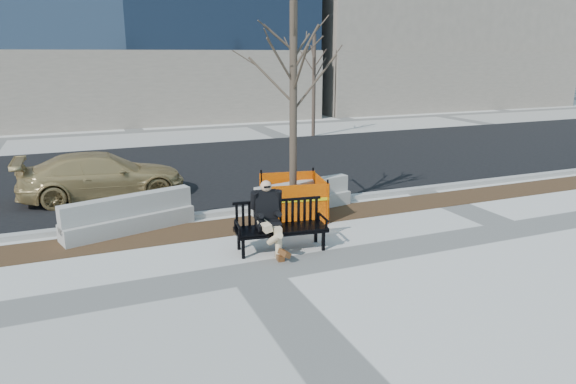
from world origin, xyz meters
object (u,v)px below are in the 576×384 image
Objects in this scene: seated_man at (268,250)px; jersey_barrier_left at (130,231)px; jersey_barrier_right at (303,210)px; bench at (281,250)px; tree_fence at (293,217)px; sedan at (105,198)px.

jersey_barrier_left is at bearing 144.84° from seated_man.
jersey_barrier_left is at bearing 168.89° from jersey_barrier_right.
bench is at bearing -56.36° from jersey_barrier_left.
jersey_barrier_right is (0.45, 0.43, 0.00)m from tree_fence.
tree_fence is at bearing -147.56° from jersey_barrier_right.
bench is 1.31× the size of seated_man.
bench is 0.64× the size of jersey_barrier_left.
seated_man is 2.22m from tree_fence.
tree_fence is 1.82× the size of jersey_barrier_left.
bench is at bearing -149.90° from sedan.
sedan is (-2.80, 5.34, 0.00)m from seated_man.
seated_man is at bearing -58.12° from jersey_barrier_left.
tree_fence is at bearing -130.05° from sedan.
tree_fence is 5.43m from sedan.
seated_man is 2.84m from jersey_barrier_right.
tree_fence is (1.06, 1.88, 0.00)m from bench.
bench reaches higher than jersey_barrier_right.
tree_fence reaches higher than bench.
jersey_barrier_left reaches higher than jersey_barrier_right.
jersey_barrier_left is (-3.76, 0.43, 0.00)m from tree_fence.
jersey_barrier_right is at bearing 43.61° from tree_fence.
seated_man is 0.53× the size of jersey_barrier_right.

